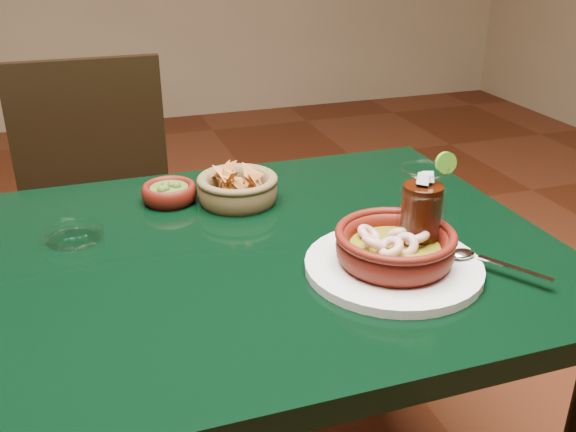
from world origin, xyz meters
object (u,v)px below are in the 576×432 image
object	(u,v)px
shrimp_plate	(395,252)
chip_basket	(238,189)
cola_drink	(421,217)
dining_table	(208,305)
dining_chair	(101,223)

from	to	relation	value
shrimp_plate	chip_basket	bearing A→B (deg)	115.54
shrimp_plate	cola_drink	distance (m)	0.07
dining_table	shrimp_plate	bearing A→B (deg)	-28.26
cola_drink	shrimp_plate	bearing A→B (deg)	-161.40
dining_table	cola_drink	bearing A→B (deg)	-21.75
dining_chair	cola_drink	world-z (taller)	cola_drink
chip_basket	cola_drink	distance (m)	0.40
dining_chair	chip_basket	bearing A→B (deg)	-63.22
dining_chair	shrimp_plate	xyz separation A→B (m)	(0.42, -0.86, 0.27)
dining_chair	cola_drink	distance (m)	1.02
dining_chair	dining_table	bearing A→B (deg)	-78.15
shrimp_plate	chip_basket	size ratio (longest dim) A/B	1.79
shrimp_plate	dining_chair	bearing A→B (deg)	116.28
dining_table	chip_basket	bearing A→B (deg)	61.26
shrimp_plate	cola_drink	xyz separation A→B (m)	(0.05, 0.02, 0.05)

